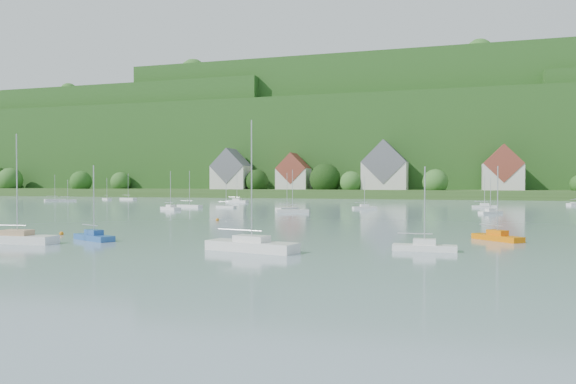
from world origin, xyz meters
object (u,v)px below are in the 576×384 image
(near_sailboat_5, at_px, (497,236))
(near_sailboat_3, at_px, (424,246))
(near_sailboat_1, at_px, (94,236))
(near_sailboat_2, at_px, (17,238))
(near_sailboat_4, at_px, (252,245))

(near_sailboat_5, bearing_deg, near_sailboat_3, -73.85)
(near_sailboat_1, bearing_deg, near_sailboat_5, 42.22)
(near_sailboat_1, bearing_deg, near_sailboat_2, -114.09)
(near_sailboat_4, height_order, near_sailboat_5, near_sailboat_4)
(near_sailboat_4, bearing_deg, near_sailboat_3, 30.73)
(near_sailboat_3, height_order, near_sailboat_4, near_sailboat_4)
(near_sailboat_2, distance_m, near_sailboat_3, 36.72)
(near_sailboat_4, distance_m, near_sailboat_5, 24.63)
(near_sailboat_2, height_order, near_sailboat_4, near_sailboat_4)
(near_sailboat_2, distance_m, near_sailboat_5, 45.37)
(near_sailboat_3, relative_size, near_sailboat_5, 0.96)
(near_sailboat_1, xyz_separation_m, near_sailboat_3, (31.24, 0.60, -0.01))
(near_sailboat_1, relative_size, near_sailboat_4, 0.68)
(near_sailboat_3, distance_m, near_sailboat_5, 12.08)
(near_sailboat_1, bearing_deg, near_sailboat_4, 14.53)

